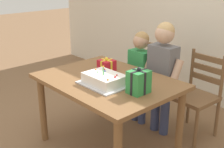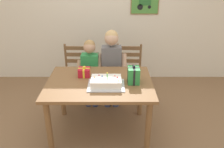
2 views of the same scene
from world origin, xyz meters
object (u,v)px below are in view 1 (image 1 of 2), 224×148
gift_box_red_large (139,82)px  child_older (162,68)px  chair_left (138,75)px  dining_table (108,89)px  chair_right (196,95)px  child_younger (140,69)px  birthday_cake (104,80)px  gift_box_beside_cake (107,65)px

gift_box_red_large → child_older: (-0.27, 0.67, -0.10)m
chair_left → dining_table: bearing=-64.4°
chair_right → child_younger: (-0.60, -0.25, 0.20)m
dining_table → chair_right: bearing=64.2°
chair_left → child_older: bearing=-23.5°
dining_table → child_younger: 0.67m
birthday_cake → chair_right: (0.35, 1.01, -0.34)m
birthday_cake → gift_box_beside_cake: size_ratio=2.84×
gift_box_red_large → gift_box_beside_cake: 0.66m
dining_table → gift_box_beside_cake: size_ratio=8.52×
dining_table → child_older: (0.15, 0.64, 0.10)m
birthday_cake → gift_box_beside_cake: birthday_cake is taller
gift_box_red_large → chair_left: gift_box_red_large is taller
dining_table → chair_left: (-0.43, 0.90, -0.19)m
dining_table → gift_box_beside_cake: bearing=140.9°
chair_right → dining_table: bearing=-115.8°
child_older → chair_left: bearing=156.5°
gift_box_beside_cake → child_younger: bearing=85.9°
chair_right → chair_left: bearing=180.0°
gift_box_beside_cake → chair_right: 1.03m
dining_table → gift_box_beside_cake: 0.31m
dining_table → chair_right: 1.01m
gift_box_red_large → chair_left: size_ratio=0.25×
gift_box_beside_cake → child_older: bearing=53.2°
birthday_cake → chair_left: 1.18m
birthday_cake → gift_box_beside_cake: (-0.29, 0.28, 0.01)m
gift_box_beside_cake → child_older: (0.36, 0.48, -0.05)m
child_older → gift_box_beside_cake: bearing=-126.8°
birthday_cake → child_older: size_ratio=0.35×
birthday_cake → gift_box_red_large: size_ratio=1.89×
birthday_cake → child_younger: 0.81m
birthday_cake → child_younger: size_ratio=0.40×
birthday_cake → chair_right: size_ratio=0.48×
birthday_cake → gift_box_beside_cake: 0.41m
dining_table → gift_box_red_large: size_ratio=5.66×
dining_table → chair_left: size_ratio=1.43×
dining_table → gift_box_beside_cake: (-0.21, 0.17, 0.16)m
child_older → birthday_cake: bearing=-94.8°
dining_table → gift_box_red_large: gift_box_red_large is taller
gift_box_red_large → chair_left: bearing=132.8°
chair_right → child_older: size_ratio=0.74×
gift_box_beside_cake → child_younger: (0.03, 0.48, -0.14)m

